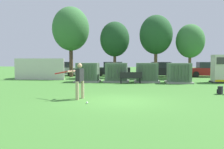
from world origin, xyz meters
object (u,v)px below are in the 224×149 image
object	(u,v)px
batter	(79,79)
parked_car_rightmost	(207,70)
transformer_west	(88,73)
parked_car_leftmost	(61,69)
backpack	(220,90)
transformer_mid_west	(117,73)
generator_enclosure	(222,69)
sports_ball	(87,103)
transformer_mid_east	(147,73)
transformer_east	(179,73)
park_bench	(131,77)
parked_car_right_of_center	(160,70)
parked_car_left_of_center	(112,69)

from	to	relation	value
batter	parked_car_rightmost	xyz separation A→B (m)	(10.37, 15.68, -0.22)
transformer_west	parked_car_leftmost	size ratio (longest dim) A/B	0.49
transformer_west	parked_car_leftmost	xyz separation A→B (m)	(-4.67, 7.14, -0.04)
backpack	transformer_mid_west	bearing A→B (deg)	134.39
transformer_west	transformer_mid_west	bearing A→B (deg)	4.89
generator_enclosure	parked_car_leftmost	xyz separation A→B (m)	(-15.77, 6.63, -0.38)
generator_enclosure	backpack	world-z (taller)	generator_enclosure
sports_ball	parked_car_rightmost	world-z (taller)	parked_car_rightmost
parked_car_leftmost	parked_car_rightmost	world-z (taller)	same
backpack	parked_car_rightmost	world-z (taller)	parked_car_rightmost
generator_enclosure	transformer_mid_east	bearing A→B (deg)	-177.61
transformer_mid_west	transformer_east	xyz separation A→B (m)	(5.12, -0.37, 0.00)
generator_enclosure	parked_car_rightmost	xyz separation A→B (m)	(0.65, 6.52, -0.38)
generator_enclosure	park_bench	distance (m)	7.61
transformer_east	transformer_mid_west	bearing A→B (deg)	175.89
transformer_mid_east	sports_ball	distance (m)	10.53
transformer_west	batter	world-z (taller)	batter
transformer_mid_west	sports_ball	world-z (taller)	transformer_mid_west
sports_ball	parked_car_right_of_center	bearing A→B (deg)	74.38
batter	sports_ball	distance (m)	1.63
transformer_west	transformer_east	xyz separation A→B (m)	(7.56, -0.16, 0.00)
transformer_mid_east	parked_car_rightmost	distance (m)	9.57
transformer_west	transformer_mid_west	world-z (taller)	same
transformer_west	generator_enclosure	bearing A→B (deg)	2.62
transformer_east	parked_car_leftmost	bearing A→B (deg)	149.17
transformer_mid_east	parked_car_right_of_center	xyz separation A→B (m)	(1.63, 6.40, -0.04)
transformer_mid_west	parked_car_rightmost	distance (m)	11.54
transformer_east	parked_car_right_of_center	world-z (taller)	same
generator_enclosure	parked_car_right_of_center	bearing A→B (deg)	126.02
transformer_west	generator_enclosure	xyz separation A→B (m)	(11.10, 0.51, 0.35)
transformer_mid_east	backpack	world-z (taller)	transformer_mid_east
parked_car_leftmost	parked_car_right_of_center	bearing A→B (deg)	-2.50
transformer_mid_east	generator_enclosure	bearing A→B (deg)	2.39
sports_ball	batter	bearing A→B (deg)	119.11
parked_car_leftmost	transformer_mid_east	bearing A→B (deg)	-35.47
parked_car_right_of_center	sports_ball	bearing A→B (deg)	-105.62
park_bench	sports_ball	size ratio (longest dim) A/B	20.49
batter	parked_car_left_of_center	distance (m)	15.99
transformer_west	parked_car_left_of_center	distance (m)	7.45
transformer_west	park_bench	size ratio (longest dim) A/B	1.14
park_bench	transformer_mid_east	bearing A→B (deg)	44.93
transformer_east	park_bench	distance (m)	3.99
parked_car_leftmost	sports_ball	bearing A→B (deg)	-68.44
backpack	parked_car_leftmost	size ratio (longest dim) A/B	0.10
parked_car_left_of_center	parked_car_right_of_center	bearing A→B (deg)	-7.36
generator_enclosure	parked_car_left_of_center	distance (m)	11.96
transformer_mid_east	parked_car_leftmost	xyz separation A→B (m)	(-9.67, 6.89, -0.04)
transformer_west	sports_ball	bearing A→B (deg)	-78.32
backpack	parked_car_leftmost	world-z (taller)	parked_car_leftmost
backpack	parked_car_left_of_center	size ratio (longest dim) A/B	0.10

